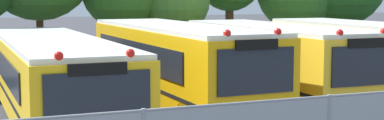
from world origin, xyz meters
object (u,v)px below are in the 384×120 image
school_bus_2 (274,61)px  tree_4 (177,1)px  school_bus_0 (53,75)px  school_bus_3 (372,58)px  school_bus_1 (176,65)px

school_bus_2 → tree_4: 8.75m
school_bus_0 → school_bus_2: school_bus_2 is taller
school_bus_0 → school_bus_3: size_ratio=1.11×
school_bus_1 → school_bus_3: bearing=175.5°
school_bus_1 → school_bus_3: size_ratio=0.97×
tree_4 → school_bus_3: bearing=-67.3°
school_bus_0 → school_bus_2: (7.09, 0.05, 0.10)m
school_bus_1 → school_bus_0: bearing=-2.3°
school_bus_0 → school_bus_3: school_bus_3 is taller
school_bus_3 → tree_4: 9.91m
school_bus_0 → tree_4: (6.93, 8.59, 1.98)m
school_bus_2 → school_bus_1: bearing=1.8°
school_bus_3 → tree_4: tree_4 is taller
school_bus_0 → tree_4: size_ratio=2.28×
school_bus_1 → tree_4: tree_4 is taller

